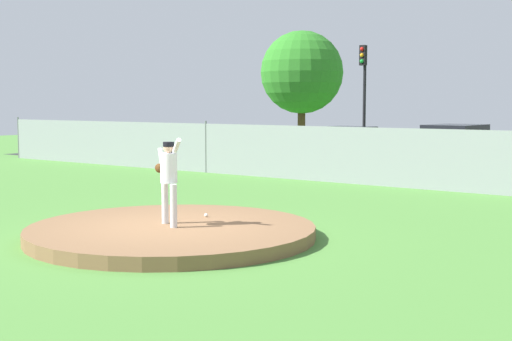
{
  "coord_description": "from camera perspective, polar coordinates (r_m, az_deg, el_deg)",
  "views": [
    {
      "loc": [
        9.09,
        -9.61,
        2.57
      ],
      "look_at": [
        -0.18,
        2.95,
        1.06
      ],
      "focal_mm": 48.87,
      "sensor_mm": 36.0,
      "label": 1
    }
  ],
  "objects": [
    {
      "name": "traffic_light_near",
      "position": [
        32.03,
        8.81,
        7.15
      ],
      "size": [
        0.28,
        0.46,
        5.16
      ],
      "color": "black",
      "rests_on": "ground_plane"
    },
    {
      "name": "parked_car_teal",
      "position": [
        27.73,
        7.24,
        1.8
      ],
      "size": [
        2.08,
        4.15,
        1.64
      ],
      "color": "#146066",
      "rests_on": "ground_plane"
    },
    {
      "name": "parked_car_champagne",
      "position": [
        26.01,
        15.96,
        1.53
      ],
      "size": [
        2.06,
        4.14,
        1.81
      ],
      "color": "tan",
      "rests_on": "ground_plane"
    },
    {
      "name": "tree_broad_right",
      "position": [
        37.87,
        3.77,
        8.01
      ],
      "size": [
        4.45,
        4.45,
        6.45
      ],
      "color": "#4C331E",
      "rests_on": "ground_plane"
    },
    {
      "name": "asphalt_strip",
      "position": [
        25.9,
        15.67,
        -0.36
      ],
      "size": [
        44.0,
        7.0,
        0.01
      ],
      "primitive_type": "cube",
      "color": "#2B2B2D",
      "rests_on": "ground_plane"
    },
    {
      "name": "pitchers_mound",
      "position": [
        13.45,
        -6.9,
        -4.99
      ],
      "size": [
        5.49,
        5.49,
        0.24
      ],
      "primitive_type": "cylinder",
      "color": "brown",
      "rests_on": "ground_plane"
    },
    {
      "name": "baseball",
      "position": [
        14.33,
        -4.12,
        -3.67
      ],
      "size": [
        0.07,
        0.07,
        0.07
      ],
      "primitive_type": "sphere",
      "color": "white",
      "rests_on": "pitchers_mound"
    },
    {
      "name": "traffic_cone_orange",
      "position": [
        28.68,
        0.62,
        0.92
      ],
      "size": [
        0.4,
        0.4,
        0.55
      ],
      "color": "orange",
      "rests_on": "asphalt_strip"
    },
    {
      "name": "chainlink_fence",
      "position": [
        21.68,
        11.51,
        1.03
      ],
      "size": [
        38.49,
        0.07,
        1.92
      ],
      "color": "gray",
      "rests_on": "ground_plane"
    },
    {
      "name": "pitcher_youth",
      "position": [
        13.3,
        -7.18,
        -0.28
      ],
      "size": [
        0.8,
        0.37,
        1.69
      ],
      "color": "silver",
      "rests_on": "pitchers_mound"
    },
    {
      "name": "ground_plane",
      "position": [
        18.25,
        6.14,
        -2.6
      ],
      "size": [
        80.0,
        80.0,
        0.0
      ],
      "primitive_type": "plane",
      "color": "#4C8438"
    }
  ]
}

